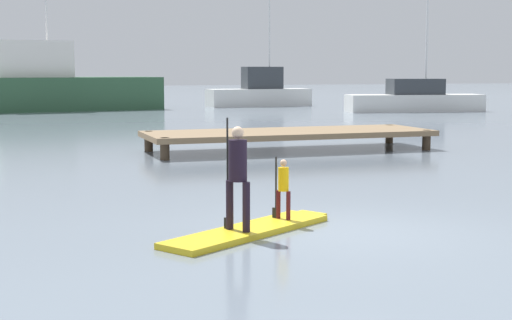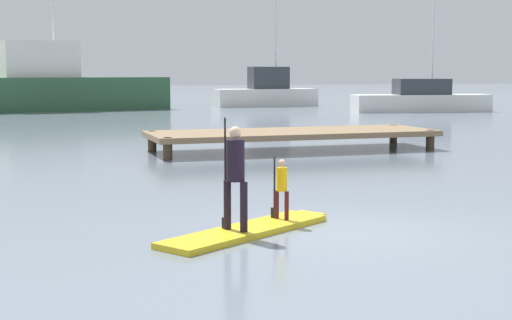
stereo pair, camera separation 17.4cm
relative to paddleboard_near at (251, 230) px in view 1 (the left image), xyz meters
name	(u,v)px [view 1 (the left image)]	position (x,y,z in m)	size (l,w,h in m)	color
ground_plane	(344,232)	(1.51, -0.37, -0.05)	(240.00, 240.00, 0.00)	slate
paddleboard_near	(251,230)	(0.00, 0.00, 0.00)	(3.43, 2.51, 0.10)	gold
paddler_adult	(238,171)	(-0.29, -0.17, 1.01)	(0.41, 0.46, 1.81)	black
paddler_child_solo	(283,186)	(0.73, 0.48, 0.63)	(0.26, 0.33, 1.08)	#4C1419
fishing_boat_white_large	(43,88)	(-1.02, 40.53, 1.48)	(15.52, 6.63, 10.70)	#2D5638
motor_boat_small_navy	(260,93)	(14.56, 41.76, 0.95)	(7.83, 2.49, 7.83)	silver
trawler_grey_distant	(415,99)	(21.67, 31.62, 0.76)	(9.05, 3.59, 7.50)	silver
floating_dock	(289,134)	(5.25, 11.82, 0.52)	(9.51, 3.15, 0.67)	#846B4C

